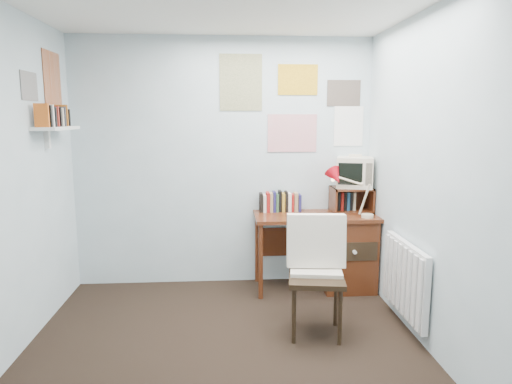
# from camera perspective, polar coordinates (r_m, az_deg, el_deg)

# --- Properties ---
(ground) EXTENTS (3.50, 3.50, 0.00)m
(ground) POSITION_cam_1_polar(r_m,az_deg,el_deg) (3.35, -3.82, -21.42)
(ground) COLOR black
(ground) RESTS_ON ground
(back_wall) EXTENTS (3.00, 0.02, 2.50)m
(back_wall) POSITION_cam_1_polar(r_m,az_deg,el_deg) (4.65, -4.08, 3.63)
(back_wall) COLOR silver
(back_wall) RESTS_ON ground
(right_wall) EXTENTS (0.02, 3.50, 2.50)m
(right_wall) POSITION_cam_1_polar(r_m,az_deg,el_deg) (3.28, 23.15, 0.46)
(right_wall) COLOR silver
(right_wall) RESTS_ON ground
(desk) EXTENTS (1.20, 0.55, 0.76)m
(desk) POSITION_cam_1_polar(r_m,az_deg,el_deg) (4.70, 10.59, -6.97)
(desk) COLOR #592814
(desk) RESTS_ON ground
(desk_chair) EXTENTS (0.53, 0.51, 0.92)m
(desk_chair) POSITION_cam_1_polar(r_m,az_deg,el_deg) (3.67, 7.55, -10.72)
(desk_chair) COLOR black
(desk_chair) RESTS_ON ground
(desk_lamp) EXTENTS (0.30, 0.26, 0.42)m
(desk_lamp) POSITION_cam_1_polar(r_m,az_deg,el_deg) (4.47, 13.84, -0.46)
(desk_lamp) COLOR red
(desk_lamp) RESTS_ON desk
(tv_riser) EXTENTS (0.40, 0.30, 0.25)m
(tv_riser) POSITION_cam_1_polar(r_m,az_deg,el_deg) (4.72, 11.82, -0.93)
(tv_riser) COLOR #592814
(tv_riser) RESTS_ON desk
(crt_tv) EXTENTS (0.43, 0.41, 0.33)m
(crt_tv) POSITION_cam_1_polar(r_m,az_deg,el_deg) (4.71, 12.25, 2.61)
(crt_tv) COLOR beige
(crt_tv) RESTS_ON tv_riser
(book_row) EXTENTS (0.60, 0.14, 0.22)m
(book_row) POSITION_cam_1_polar(r_m,az_deg,el_deg) (4.66, 4.11, -1.08)
(book_row) COLOR #592814
(book_row) RESTS_ON desk
(radiator) EXTENTS (0.09, 0.80, 0.60)m
(radiator) POSITION_cam_1_polar(r_m,az_deg,el_deg) (3.94, 18.17, -10.27)
(radiator) COLOR white
(radiator) RESTS_ON right_wall
(wall_shelf) EXTENTS (0.20, 0.62, 0.24)m
(wall_shelf) POSITION_cam_1_polar(r_m,az_deg,el_deg) (4.22, -23.68, 7.32)
(wall_shelf) COLOR white
(wall_shelf) RESTS_ON left_wall
(posters_back) EXTENTS (1.20, 0.01, 0.90)m
(posters_back) POSITION_cam_1_polar(r_m,az_deg,el_deg) (4.68, 4.60, 11.01)
(posters_back) COLOR white
(posters_back) RESTS_ON back_wall
(posters_left) EXTENTS (0.01, 0.70, 0.60)m
(posters_left) POSITION_cam_1_polar(r_m,az_deg,el_deg) (4.26, -25.24, 12.35)
(posters_left) COLOR white
(posters_left) RESTS_ON left_wall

